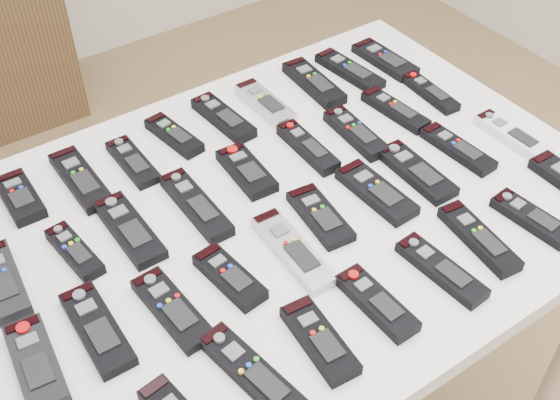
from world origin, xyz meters
TOP-DOWN VIEW (x-y plane):
  - table at (0.01, 0.03)m, footprint 1.25×0.88m
  - remote_1 at (-0.39, 0.33)m, footprint 0.06×0.14m
  - remote_2 at (-0.27, 0.31)m, footprint 0.06×0.19m
  - remote_3 at (-0.16, 0.30)m, footprint 0.05×0.16m
  - remote_4 at (-0.06, 0.33)m, footprint 0.07×0.16m
  - remote_5 at (0.06, 0.32)m, footprint 0.06×0.18m
  - remote_6 at (0.17, 0.31)m, footprint 0.05×0.17m
  - remote_7 at (0.30, 0.32)m, footprint 0.07×0.19m
  - remote_8 at (0.41, 0.31)m, footprint 0.07×0.19m
  - remote_9 at (0.51, 0.30)m, footprint 0.07×0.18m
  - remote_10 at (-0.48, 0.14)m, footprint 0.07×0.18m
  - remote_11 at (-0.36, 0.14)m, footprint 0.06×0.15m
  - remote_12 at (-0.25, 0.13)m, footprint 0.06×0.19m
  - remote_13 at (-0.12, 0.12)m, footprint 0.05×0.20m
  - remote_14 at (0.01, 0.15)m, footprint 0.07×0.16m
  - remote_15 at (0.15, 0.13)m, footprint 0.05×0.17m
  - remote_16 at (0.26, 0.12)m, footprint 0.06×0.18m
  - remote_17 at (0.39, 0.13)m, footprint 0.06×0.17m
  - remote_18 at (0.50, 0.14)m, footprint 0.05×0.16m
  - remote_19 at (-0.50, -0.05)m, footprint 0.08×0.17m
  - remote_20 at (-0.39, -0.04)m, footprint 0.06×0.18m
  - remote_21 at (-0.28, -0.08)m, footprint 0.07×0.18m
  - remote_22 at (-0.16, -0.07)m, footprint 0.07×0.15m
  - remote_23 at (-0.04, -0.08)m, footprint 0.06×0.20m
  - remote_24 at (0.05, -0.04)m, footprint 0.08×0.16m
  - remote_25 at (0.18, -0.05)m, footprint 0.07×0.18m
  - remote_26 at (0.29, -0.05)m, footprint 0.06×0.18m
  - remote_27 at (0.40, -0.04)m, footprint 0.06×0.17m
  - remote_28 at (0.53, -0.08)m, footprint 0.05×0.18m
  - remote_31 at (-0.23, -0.25)m, footprint 0.08×0.21m
  - remote_32 at (-0.12, -0.26)m, footprint 0.07×0.16m
  - remote_33 at (0.01, -0.26)m, footprint 0.05×0.16m
  - remote_34 at (0.14, -0.26)m, footprint 0.06×0.18m
  - remote_35 at (0.25, -0.25)m, footprint 0.07×0.18m
  - remote_36 at (0.37, -0.27)m, footprint 0.06×0.16m

SIDE VIEW (x-z plane):
  - table at x=0.01m, z-range 0.33..1.11m
  - remote_3 at x=-0.16m, z-range 0.78..0.80m
  - remote_18 at x=0.50m, z-range 0.78..0.80m
  - remote_24 at x=0.05m, z-range 0.78..0.80m
  - remote_9 at x=0.51m, z-range 0.78..0.80m
  - remote_2 at x=-0.27m, z-range 0.78..0.80m
  - remote_8 at x=0.41m, z-range 0.78..0.80m
  - remote_12 at x=-0.25m, z-range 0.78..0.80m
  - remote_27 at x=0.40m, z-range 0.78..0.80m
  - remote_21 at x=-0.28m, z-range 0.78..0.80m
  - remote_23 at x=-0.04m, z-range 0.78..0.80m
  - remote_26 at x=0.29m, z-range 0.78..0.80m
  - remote_31 at x=-0.23m, z-range 0.78..0.80m
  - remote_28 at x=0.53m, z-range 0.78..0.80m
  - remote_17 at x=0.39m, z-range 0.78..0.80m
  - remote_4 at x=-0.06m, z-range 0.78..0.80m
  - remote_34 at x=0.14m, z-range 0.78..0.80m
  - remote_11 at x=-0.36m, z-range 0.78..0.80m
  - remote_20 at x=-0.39m, z-range 0.78..0.80m
  - remote_36 at x=0.37m, z-range 0.78..0.80m
  - remote_14 at x=0.01m, z-range 0.78..0.80m
  - remote_25 at x=0.18m, z-range 0.78..0.80m
  - remote_5 at x=0.06m, z-range 0.78..0.80m
  - remote_1 at x=-0.39m, z-range 0.78..0.80m
  - remote_7 at x=0.30m, z-range 0.78..0.80m
  - remote_6 at x=0.17m, z-range 0.78..0.80m
  - remote_35 at x=0.25m, z-range 0.78..0.80m
  - remote_33 at x=0.01m, z-range 0.78..0.80m
  - remote_10 at x=-0.48m, z-range 0.78..0.80m
  - remote_16 at x=0.26m, z-range 0.78..0.80m
  - remote_32 at x=-0.12m, z-range 0.78..0.80m
  - remote_22 at x=-0.16m, z-range 0.78..0.80m
  - remote_13 at x=-0.12m, z-range 0.78..0.80m
  - remote_15 at x=0.15m, z-range 0.78..0.80m
  - remote_19 at x=-0.50m, z-range 0.78..0.80m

